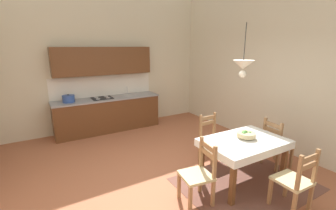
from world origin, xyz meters
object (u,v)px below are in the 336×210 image
object	(u,v)px
dining_chair_window_side	(276,144)
dining_table	(244,147)
fruit_bowl	(246,134)
pendant_lamp	(243,65)
dining_chair_tv_side	(199,174)
dining_chair_kitchen_side	(212,139)
kitchen_cabinetry	(107,99)
dining_chair_camera_side	(295,181)

from	to	relation	value
dining_chair_window_side	dining_table	bearing A→B (deg)	-176.97
fruit_bowl	pendant_lamp	world-z (taller)	pendant_lamp
dining_chair_tv_side	dining_chair_window_side	bearing A→B (deg)	2.72
dining_chair_kitchen_side	dining_chair_tv_side	bearing A→B (deg)	-138.83
fruit_bowl	kitchen_cabinetry	bearing A→B (deg)	109.71
kitchen_cabinetry	dining_chair_tv_side	size ratio (longest dim) A/B	2.94
kitchen_cabinetry	pendant_lamp	bearing A→B (deg)	-72.06
dining_chair_kitchen_side	dining_chair_tv_side	size ratio (longest dim) A/B	1.00
dining_table	pendant_lamp	bearing A→B (deg)	118.40
dining_table	pendant_lamp	size ratio (longest dim) A/B	1.68
kitchen_cabinetry	dining_chair_kitchen_side	world-z (taller)	kitchen_cabinetry
dining_chair_kitchen_side	pendant_lamp	bearing A→B (deg)	-99.78
kitchen_cabinetry	dining_chair_tv_side	world-z (taller)	kitchen_cabinetry
dining_chair_camera_side	dining_chair_tv_side	xyz separation A→B (m)	(-1.02, 0.81, 0.00)
kitchen_cabinetry	dining_chair_tv_side	bearing A→B (deg)	-86.22
kitchen_cabinetry	dining_chair_kitchen_side	xyz separation A→B (m)	(1.27, -2.75, -0.41)
dining_chair_tv_side	fruit_bowl	xyz separation A→B (m)	(1.03, 0.09, 0.37)
dining_chair_window_side	dining_chair_camera_side	size ratio (longest dim) A/B	1.00
dining_table	dining_chair_window_side	xyz separation A→B (m)	(0.94, 0.05, -0.18)
pendant_lamp	dining_table	bearing A→B (deg)	-61.60
dining_table	dining_chair_camera_side	world-z (taller)	dining_chair_camera_side
kitchen_cabinetry	dining_table	size ratio (longest dim) A/B	2.03
dining_table	pendant_lamp	world-z (taller)	pendant_lamp
dining_chair_window_side	dining_chair_camera_side	distance (m)	1.25
dining_chair_kitchen_side	dining_chair_window_side	xyz separation A→B (m)	(0.86, -0.81, 0.00)
kitchen_cabinetry	dining_chair_window_side	world-z (taller)	kitchen_cabinetry
fruit_bowl	dining_table	bearing A→B (deg)	-151.61
pendant_lamp	dining_chair_tv_side	bearing A→B (deg)	-171.18
dining_chair_kitchen_side	pendant_lamp	world-z (taller)	pendant_lamp
kitchen_cabinetry	pendant_lamp	size ratio (longest dim) A/B	3.40
dining_chair_camera_side	pendant_lamp	xyz separation A→B (m)	(-0.12, 0.95, 1.50)
dining_chair_tv_side	dining_chair_kitchen_side	bearing A→B (deg)	41.17
dining_chair_camera_side	pendant_lamp	size ratio (longest dim) A/B	1.16
kitchen_cabinetry	fruit_bowl	distance (m)	3.78
pendant_lamp	dining_chair_camera_side	bearing A→B (deg)	-82.53
dining_chair_tv_side	pendant_lamp	world-z (taller)	pendant_lamp
dining_chair_window_side	dining_chair_camera_side	bearing A→B (deg)	-134.18
dining_chair_camera_side	dining_chair_kitchen_side	bearing A→B (deg)	89.77
dining_table	dining_chair_camera_side	distance (m)	0.87
dining_chair_camera_side	fruit_bowl	bearing A→B (deg)	89.01
dining_chair_camera_side	kitchen_cabinetry	bearing A→B (deg)	105.80
kitchen_cabinetry	fruit_bowl	world-z (taller)	kitchen_cabinetry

